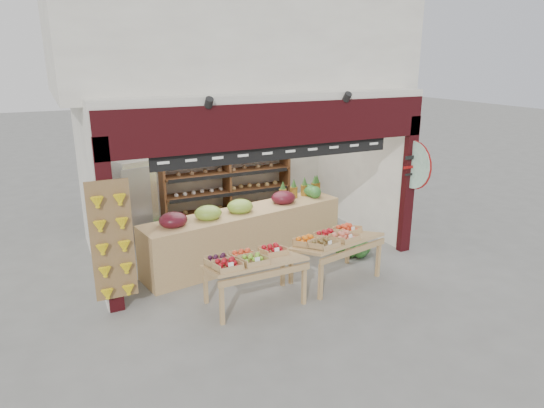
{
  "coord_description": "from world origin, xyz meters",
  "views": [
    {
      "loc": [
        -3.46,
        -8.01,
        3.69
      ],
      "look_at": [
        0.27,
        -0.2,
        1.05
      ],
      "focal_mm": 32.0,
      "sensor_mm": 36.0,
      "label": 1
    }
  ],
  "objects": [
    {
      "name": "gift_sign",
      "position": [
        2.75,
        -1.15,
        1.75
      ],
      "size": [
        0.04,
        0.93,
        0.92
      ],
      "color": "#BFF0D7",
      "rests_on": "ground"
    },
    {
      "name": "display_table_right",
      "position": [
        0.74,
        -1.59,
        0.74
      ],
      "size": [
        1.64,
        1.13,
        0.96
      ],
      "color": "tan",
      "rests_on": "ground"
    },
    {
      "name": "shop_structure",
      "position": [
        0.0,
        1.61,
        3.92
      ],
      "size": [
        6.36,
        5.12,
        5.4
      ],
      "color": "white",
      "rests_on": "ground"
    },
    {
      "name": "watermelon_pile",
      "position": [
        1.71,
        -0.79,
        0.18
      ],
      "size": [
        0.69,
        0.69,
        0.54
      ],
      "color": "#1B521E",
      "rests_on": "ground"
    },
    {
      "name": "ground",
      "position": [
        0.0,
        0.0,
        0.0
      ],
      "size": [
        60.0,
        60.0,
        0.0
      ],
      "primitive_type": "plane",
      "color": "slate",
      "rests_on": "ground"
    },
    {
      "name": "refrigerator",
      "position": [
        -1.92,
        1.63,
        0.88
      ],
      "size": [
        0.84,
        0.84,
        1.76
      ],
      "primitive_type": "cube",
      "rotation": [
        0.0,
        0.0,
        0.26
      ],
      "color": "silver",
      "rests_on": "ground"
    },
    {
      "name": "mid_counter",
      "position": [
        -0.27,
        -0.17,
        0.54
      ],
      "size": [
        4.0,
        1.43,
        1.21
      ],
      "color": "tan",
      "rests_on": "ground"
    },
    {
      "name": "banana_board",
      "position": [
        -2.73,
        -1.17,
        1.12
      ],
      "size": [
        0.6,
        0.15,
        1.8
      ],
      "color": "brown",
      "rests_on": "ground"
    },
    {
      "name": "back_shelving",
      "position": [
        0.18,
        1.96,
        1.17
      ],
      "size": [
        2.96,
        0.49,
        1.83
      ],
      "color": "brown",
      "rests_on": "ground"
    },
    {
      "name": "cardboard_stack",
      "position": [
        -1.39,
        1.0,
        0.22
      ],
      "size": [
        0.99,
        0.78,
        0.61
      ],
      "color": "silver",
      "rests_on": "ground"
    },
    {
      "name": "display_table_left",
      "position": [
        -0.88,
        -1.76,
        0.73
      ],
      "size": [
        1.48,
        0.84,
        0.95
      ],
      "color": "tan",
      "rests_on": "ground"
    }
  ]
}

